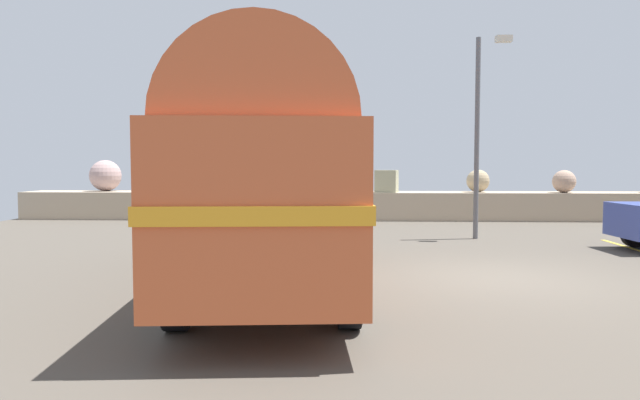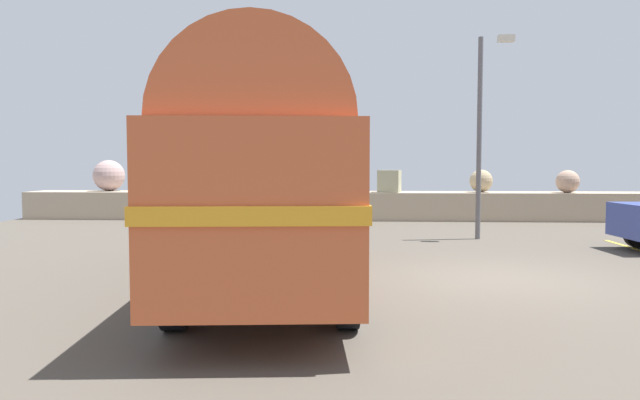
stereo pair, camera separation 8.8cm
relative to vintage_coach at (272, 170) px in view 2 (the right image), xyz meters
The scene contains 4 objects.
ground 4.70m from the vintage_coach, 12.29° to the left, with size 32.00×26.00×0.02m.
breakwater 13.38m from the vintage_coach, 72.50° to the left, with size 31.36×1.80×2.38m.
vintage_coach is the anchor object (origin of this frame).
lamp_post 8.53m from the vintage_coach, 52.58° to the left, with size 0.93×0.42×5.77m.
Camera 2 is at (-2.77, -10.69, 2.13)m, focal length 31.90 mm.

